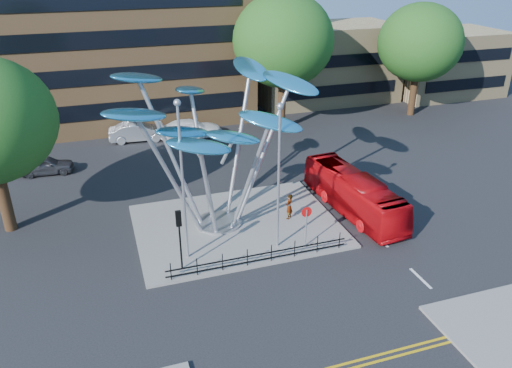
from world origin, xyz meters
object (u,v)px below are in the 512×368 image
object	(u,v)px
tree_right	(283,41)
street_lamp_right	(279,165)
parked_car_right	(191,129)
no_entry_sign_island	(306,220)
parked_car_mid	(138,132)
pedestrian	(289,207)
parked_car_left	(45,165)
traffic_light_island	(179,228)
red_bus	(353,193)
street_lamp_left	(182,169)
leaf_sculpture	(213,117)
tree_far	(420,43)

from	to	relation	value
tree_right	street_lamp_right	world-z (taller)	tree_right
street_lamp_right	parked_car_right	size ratio (longest dim) A/B	1.50
no_entry_sign_island	parked_car_mid	bearing A→B (deg)	108.77
pedestrian	parked_car_left	xyz separation A→B (m)	(-14.63, 12.27, -0.29)
tree_right	parked_car_right	xyz separation A→B (m)	(-8.46, 0.34, -7.23)
traffic_light_island	red_bus	world-z (taller)	traffic_light_island
parked_car_right	street_lamp_left	bearing A→B (deg)	166.15
street_lamp_left	traffic_light_island	bearing A→B (deg)	-116.57
traffic_light_island	parked_car_left	distance (m)	17.26
parked_car_left	red_bus	bearing A→B (deg)	-119.78
leaf_sculpture	parked_car_left	xyz separation A→B (m)	(-10.28, 11.32, -6.19)
tree_right	parked_car_mid	xyz separation A→B (m)	(-12.96, 1.00, -7.21)
tree_far	street_lamp_right	world-z (taller)	tree_far
tree_right	red_bus	xyz separation A→B (m)	(-1.40, -16.41, -6.76)
traffic_light_island	no_entry_sign_island	xyz separation A→B (m)	(7.00, 0.02, -0.80)
tree_far	street_lamp_right	distance (m)	28.76
tree_far	no_entry_sign_island	world-z (taller)	tree_far
street_lamp_left	parked_car_right	distance (m)	19.80
street_lamp_right	pedestrian	size ratio (longest dim) A/B	5.07
traffic_light_island	parked_car_left	size ratio (longest dim) A/B	0.86
street_lamp_right	pedestrian	distance (m)	5.26
street_lamp_left	parked_car_mid	world-z (taller)	street_lamp_left
tree_far	traffic_light_island	world-z (taller)	tree_far
traffic_light_island	tree_far	bearing A→B (deg)	35.84
traffic_light_island	no_entry_sign_island	world-z (taller)	traffic_light_island
no_entry_sign_island	parked_car_mid	world-z (taller)	no_entry_sign_island
tree_right	leaf_sculpture	xyz separation A→B (m)	(-10.07, -15.32, -1.16)
tree_far	parked_car_left	world-z (taller)	tree_far
parked_car_right	street_lamp_right	bearing A→B (deg)	-178.90
street_lamp_left	tree_far	bearing A→B (deg)	34.92
leaf_sculpture	pedestrian	distance (m)	7.40
parked_car_mid	parked_car_left	bearing A→B (deg)	128.26
leaf_sculpture	no_entry_sign_island	size ratio (longest dim) A/B	5.19
leaf_sculpture	parked_car_left	world-z (taller)	leaf_sculpture
traffic_light_island	parked_car_mid	world-z (taller)	traffic_light_island
tree_right	no_entry_sign_island	bearing A→B (deg)	-107.12
pedestrian	parked_car_left	world-z (taller)	pedestrian
no_entry_sign_island	parked_car_left	world-z (taller)	no_entry_sign_island
pedestrian	no_entry_sign_island	bearing A→B (deg)	40.21
leaf_sculpture	street_lamp_right	size ratio (longest dim) A/B	1.53
red_bus	parked_car_left	xyz separation A→B (m)	(-18.95, 12.41, -0.60)
parked_car_left	no_entry_sign_island	bearing A→B (deg)	-133.75
traffic_light_island	street_lamp_right	bearing A→B (deg)	5.19
red_bus	tree_far	bearing A→B (deg)	42.09
tree_far	pedestrian	bearing A→B (deg)	-140.47
street_lamp_left	parked_car_left	size ratio (longest dim) A/B	2.21
tree_right	red_bus	bearing A→B (deg)	-94.88
no_entry_sign_island	red_bus	size ratio (longest dim) A/B	0.27
tree_right	street_lamp_left	world-z (taller)	tree_right
parked_car_left	pedestrian	bearing A→B (deg)	-126.54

